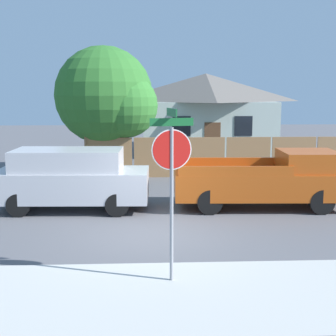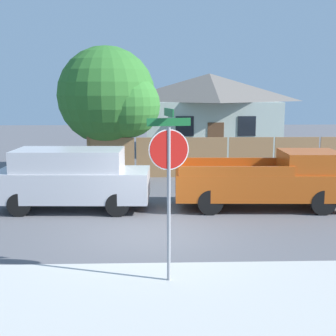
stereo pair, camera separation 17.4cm
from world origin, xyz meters
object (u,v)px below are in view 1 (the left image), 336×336
(house, at_px, (205,111))
(oak_tree, at_px, (108,98))
(red_suv, at_px, (71,178))
(orange_pickup, at_px, (268,180))
(stop_sign, at_px, (172,166))

(house, relative_size, oak_tree, 1.45)
(oak_tree, distance_m, red_suv, 6.80)
(orange_pickup, relative_size, stop_sign, 1.64)
(oak_tree, xyz_separation_m, red_suv, (-0.71, -6.32, -2.40))
(oak_tree, relative_size, orange_pickup, 1.02)
(house, relative_size, orange_pickup, 1.48)
(orange_pickup, xyz_separation_m, stop_sign, (-3.41, -5.72, 1.40))
(house, bearing_deg, red_suv, -112.79)
(oak_tree, height_order, red_suv, oak_tree)
(orange_pickup, bearing_deg, oak_tree, 133.44)
(red_suv, relative_size, stop_sign, 1.42)
(red_suv, bearing_deg, orange_pickup, 2.22)
(house, bearing_deg, stop_sign, -99.05)
(red_suv, bearing_deg, house, 69.52)
(house, distance_m, oak_tree, 9.67)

